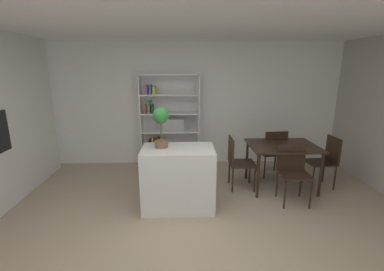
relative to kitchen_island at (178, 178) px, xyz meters
The scene contains 11 objects.
ground_plane 1.09m from the kitchen_island, 83.15° to the right, with size 9.29×9.29×0.00m, color tan.
ceiling_slab 2.39m from the kitchen_island, 83.15° to the right, with size 6.76×6.03×0.06m.
back_partition 2.18m from the kitchen_island, 86.65° to the left, with size 6.76×0.06×2.61m, color white.
kitchen_island is the anchor object (origin of this frame).
potted_plant_on_island 0.88m from the kitchen_island, 165.25° to the left, with size 0.23×0.23×0.59m.
open_bookshelf 1.78m from the kitchen_island, 98.47° to the left, with size 1.20×0.33×1.95m.
dining_table 1.92m from the kitchen_island, 19.15° to the left, with size 1.15×0.90×0.78m.
dining_chair_near 1.81m from the kitchen_island, ahead, with size 0.46×0.46×0.89m.
dining_chair_island_side 1.19m from the kitchen_island, 31.89° to the left, with size 0.44×0.43×0.91m.
dining_chair_window_side 2.67m from the kitchen_island, 13.65° to the left, with size 0.47×0.43×0.91m.
dining_chair_far 2.12m from the kitchen_island, 31.20° to the left, with size 0.47×0.46×0.93m.
Camera 1 is at (-0.05, -2.76, 2.09)m, focal length 24.99 mm.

